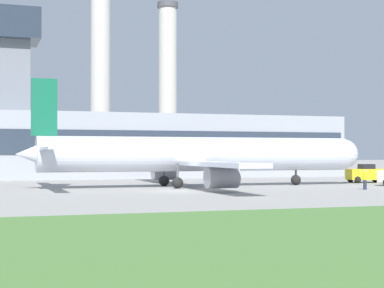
# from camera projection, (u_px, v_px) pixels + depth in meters

# --- Properties ---
(ground_plane) EXTENTS (400.00, 400.00, 0.00)m
(ground_plane) POSITION_uv_depth(u_px,v_px,m) (179.00, 191.00, 51.34)
(ground_plane) COLOR #999691
(terminal_building) EXTENTS (60.98, 12.42, 20.25)m
(terminal_building) POSITION_uv_depth(u_px,v_px,m) (99.00, 141.00, 80.52)
(terminal_building) COLOR #9EA3AD
(terminal_building) RESTS_ON ground_plane
(smokestack_left) EXTENTS (3.88, 3.88, 32.73)m
(smokestack_left) POSITION_uv_depth(u_px,v_px,m) (100.00, 76.00, 111.35)
(smokestack_left) COLOR beige
(smokestack_left) RESTS_ON ground_plane
(smokestack_right) EXTENTS (3.74, 3.74, 30.16)m
(smokestack_right) POSITION_uv_depth(u_px,v_px,m) (168.00, 85.00, 114.96)
(smokestack_right) COLOR beige
(smokestack_right) RESTS_ON ground_plane
(airplane) EXTENTS (32.48, 30.93, 9.33)m
(airplane) POSITION_uv_depth(u_px,v_px,m) (196.00, 155.00, 58.02)
(airplane) COLOR silver
(airplane) RESTS_ON ground_plane
(pushback_tug) EXTENTS (4.15, 2.96, 1.92)m
(pushback_tug) POSITION_uv_depth(u_px,v_px,m) (366.00, 174.00, 65.98)
(pushback_tug) COLOR yellow
(pushback_tug) RESTS_ON ground_plane
(ground_crew_person) EXTENTS (0.50, 0.50, 1.65)m
(ground_crew_person) POSITION_uv_depth(u_px,v_px,m) (365.00, 179.00, 53.46)
(ground_crew_person) COLOR #23283D
(ground_crew_person) RESTS_ON ground_plane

